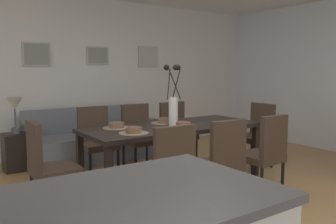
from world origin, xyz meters
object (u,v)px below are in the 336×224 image
object	(u,v)px
dining_chair_far_right	(139,133)
dining_chair_mid_right	(176,129)
dining_chair_mid_left	(265,151)
bowl_near_right	(117,125)
dining_table	(173,131)
bowl_near_left	(134,130)
framed_picture_left	(37,54)
dining_chair_far_left	(221,159)
bowl_far_left	(183,124)
dining_chair_near_right	(96,138)
dining_chair_head_west	(47,162)
dining_chair_head_east	(257,132)
bowl_far_right	(164,120)
side_table	(17,152)
centerpiece_vase	(173,102)
sofa	(91,142)
framed_picture_center	(98,56)
table_lamp	(15,107)
dining_chair_near_left	(168,168)

from	to	relation	value
dining_chair_far_right	dining_chair_mid_right	world-z (taller)	same
dining_chair_mid_left	bowl_near_right	distance (m)	1.71
dining_table	bowl_near_left	bearing A→B (deg)	-163.03
dining_table	framed_picture_left	distance (m)	2.64
dining_chair_far_right	dining_chair_mid_right	bearing A→B (deg)	-2.66
dining_chair_far_left	bowl_far_left	bearing A→B (deg)	88.25
dining_chair_near_right	dining_chair_head_west	world-z (taller)	same
dining_chair_far_right	dining_chair_head_east	size ratio (longest dim) A/B	1.00
bowl_far_right	side_table	size ratio (longest dim) A/B	0.33
dining_chair_mid_left	centerpiece_vase	distance (m)	1.20
sofa	bowl_far_right	bearing A→B (deg)	-77.16
dining_chair_far_left	bowl_far_right	size ratio (longest dim) A/B	5.41
framed_picture_center	table_lamp	bearing A→B (deg)	-162.42
dining_chair_near_right	framed_picture_center	world-z (taller)	framed_picture_center
dining_chair_far_left	bowl_near_left	size ratio (longest dim) A/B	5.41
dining_chair_near_right	dining_chair_far_right	world-z (taller)	same
dining_chair_far_left	dining_chair_head_west	distance (m)	1.73
dining_chair_far_right	framed_picture_center	size ratio (longest dim) A/B	2.33
dining_chair_mid_left	side_table	world-z (taller)	dining_chair_mid_left
bowl_far_left	sofa	size ratio (longest dim) A/B	0.09
bowl_far_left	bowl_near_right	bearing A→B (deg)	148.60
bowl_far_left	framed_picture_left	xyz separation A→B (m)	(-1.01, 2.44, 0.87)
bowl_far_left	dining_chair_head_east	bearing A→B (deg)	7.70
dining_chair_near_right	dining_chair_head_east	world-z (taller)	same
dining_chair_far_right	bowl_far_right	size ratio (longest dim) A/B	5.41
dining_chair_near_left	sofa	xyz separation A→B (m)	(0.30, 2.60, -0.23)
dining_chair_head_west	dining_table	bearing A→B (deg)	0.59
dining_chair_mid_left	bowl_near_right	size ratio (longest dim) A/B	5.41
dining_chair_head_west	table_lamp	size ratio (longest dim) A/B	1.80
framed_picture_left	bowl_near_right	bearing A→B (deg)	-80.35
dining_chair_head_west	centerpiece_vase	bearing A→B (deg)	0.64
dining_chair_near_right	centerpiece_vase	size ratio (longest dim) A/B	1.25
dining_chair_head_east	centerpiece_vase	bearing A→B (deg)	-179.95
dining_chair_near_right	dining_chair_head_west	size ratio (longest dim) A/B	1.00
bowl_far_right	table_lamp	distance (m)	2.15
bowl_near_right	framed_picture_left	world-z (taller)	framed_picture_left
side_table	dining_chair_head_west	bearing A→B (deg)	-92.35
dining_chair_mid_right	bowl_far_left	size ratio (longest dim) A/B	5.41
dining_chair_mid_right	dining_chair_head_east	distance (m)	1.20
bowl_near_left	centerpiece_vase	bearing A→B (deg)	17.05
dining_table	framed_picture_left	bearing A→B (deg)	114.22
dining_chair_mid_right	bowl_far_left	distance (m)	1.24
dining_table	dining_chair_far_right	bearing A→B (deg)	89.63
bowl_far_right	centerpiece_vase	bearing A→B (deg)	-89.74
bowl_far_left	sofa	distance (m)	2.05
centerpiece_vase	framed_picture_center	bearing A→B (deg)	90.02
dining_chair_far_left	table_lamp	xyz separation A→B (m)	(-1.43, 2.65, 0.38)
dining_chair_near_right	dining_chair_far_left	bearing A→B (deg)	-70.91
dining_chair_far_left	dining_chair_head_east	bearing A→B (deg)	29.72
dining_table	bowl_near_left	size ratio (longest dim) A/B	12.94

